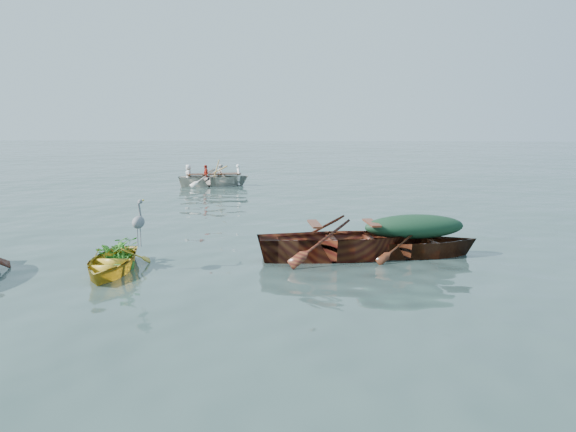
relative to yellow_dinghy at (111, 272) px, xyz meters
name	(u,v)px	position (x,y,z in m)	size (l,w,h in m)	color
ground	(278,263)	(3.16, 0.87, 0.00)	(140.00, 140.00, 0.00)	#344844
yellow_dinghy	(111,272)	(0.00, 0.00, 0.00)	(1.22, 2.82, 0.74)	gold
green_tarp_boat	(413,257)	(6.03, 1.64, 0.00)	(1.23, 3.95, 0.90)	#502812
open_wooden_boat	(343,259)	(4.51, 1.36, 0.00)	(1.56, 5.02, 1.21)	brown
rowed_boat	(214,186)	(-0.84, 14.38, 0.00)	(1.31, 4.37, 1.05)	silver
green_tarp_cover	(414,224)	(6.03, 1.64, 0.71)	(0.68, 2.17, 0.52)	#13301C
thwart_benches	(343,230)	(4.51, 1.36, 0.63)	(0.94, 2.51, 0.04)	#562414
heron	(139,229)	(0.54, 0.10, 0.83)	(0.28, 0.40, 0.92)	gray
dinghy_weeds	(119,232)	(-0.03, 0.55, 0.67)	(0.70, 0.90, 0.60)	#276019
rowers	(213,166)	(-0.84, 14.38, 0.90)	(1.18, 3.06, 0.76)	white
oars	(214,174)	(-0.84, 14.38, 0.55)	(2.60, 0.60, 0.06)	olive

